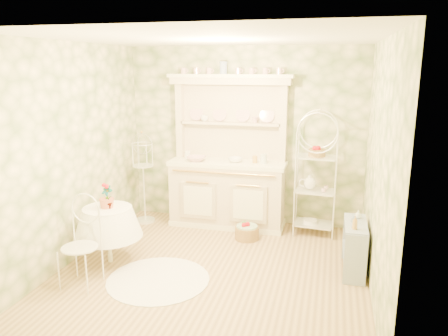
% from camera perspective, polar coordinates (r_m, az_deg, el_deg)
% --- Properties ---
extents(floor, '(3.60, 3.60, 0.00)m').
position_cam_1_polar(floor, '(5.45, -1.31, -13.06)').
color(floor, tan).
rests_on(floor, ground).
extents(ceiling, '(3.60, 3.60, 0.00)m').
position_cam_1_polar(ceiling, '(4.89, -1.49, 16.60)').
color(ceiling, white).
rests_on(ceiling, floor).
extents(wall_left, '(3.60, 3.60, 0.00)m').
position_cam_1_polar(wall_left, '(5.74, -19.01, 1.84)').
color(wall_left, '#F7E7BE').
rests_on(wall_left, floor).
extents(wall_right, '(3.60, 3.60, 0.00)m').
position_cam_1_polar(wall_right, '(4.85, 19.58, -0.20)').
color(wall_right, '#F7E7BE').
rests_on(wall_right, floor).
extents(wall_back, '(3.60, 3.60, 0.00)m').
position_cam_1_polar(wall_back, '(6.72, 2.70, 4.14)').
color(wall_back, '#F7E7BE').
rests_on(wall_back, floor).
extents(wall_front, '(3.60, 3.60, 0.00)m').
position_cam_1_polar(wall_front, '(3.36, -9.63, -5.44)').
color(wall_front, '#F7E7BE').
rests_on(wall_front, floor).
extents(kitchen_dresser, '(1.87, 0.61, 2.29)m').
position_cam_1_polar(kitchen_dresser, '(6.53, 0.47, 2.05)').
color(kitchen_dresser, beige).
rests_on(kitchen_dresser, floor).
extents(bakers_rack, '(0.56, 0.43, 1.71)m').
position_cam_1_polar(bakers_rack, '(6.38, 11.89, -1.17)').
color(bakers_rack, white).
rests_on(bakers_rack, floor).
extents(side_shelf, '(0.36, 0.75, 0.62)m').
position_cam_1_polar(side_shelf, '(5.49, 16.64, -9.87)').
color(side_shelf, '#9BA9C0').
rests_on(side_shelf, floor).
extents(round_table, '(0.71, 0.71, 0.73)m').
position_cam_1_polar(round_table, '(5.67, -14.81, -8.40)').
color(round_table, white).
rests_on(round_table, floor).
extents(cafe_chair, '(0.37, 0.37, 0.80)m').
position_cam_1_polar(cafe_chair, '(5.18, -18.30, -10.33)').
color(cafe_chair, white).
rests_on(cafe_chair, floor).
extents(birdcage_stand, '(0.34, 0.34, 1.38)m').
position_cam_1_polar(birdcage_stand, '(6.88, -10.45, -1.48)').
color(birdcage_stand, white).
rests_on(birdcage_stand, floor).
extents(floor_basket, '(0.49, 0.49, 0.25)m').
position_cam_1_polar(floor_basket, '(6.27, 3.01, -8.17)').
color(floor_basket, '#9E7B43').
rests_on(floor_basket, floor).
extents(lace_rug, '(1.20, 1.20, 0.01)m').
position_cam_1_polar(lace_rug, '(5.25, -8.59, -14.21)').
color(lace_rug, white).
rests_on(lace_rug, floor).
extents(bowl_floral, '(0.30, 0.30, 0.07)m').
position_cam_1_polar(bowl_floral, '(6.59, -3.61, 0.99)').
color(bowl_floral, white).
rests_on(bowl_floral, kitchen_dresser).
extents(bowl_white, '(0.27, 0.27, 0.07)m').
position_cam_1_polar(bowl_white, '(6.50, 1.49, 0.85)').
color(bowl_white, white).
rests_on(bowl_white, kitchen_dresser).
extents(cup_left, '(0.14, 0.14, 0.09)m').
position_cam_1_polar(cup_left, '(6.70, -2.55, 6.36)').
color(cup_left, white).
rests_on(cup_left, kitchen_dresser).
extents(cup_right, '(0.11, 0.11, 0.09)m').
position_cam_1_polar(cup_right, '(6.53, 4.08, 6.16)').
color(cup_right, white).
rests_on(cup_right, kitchen_dresser).
extents(potted_geranium, '(0.17, 0.14, 0.28)m').
position_cam_1_polar(potted_geranium, '(5.48, -14.94, -3.79)').
color(potted_geranium, '#3F7238').
rests_on(potted_geranium, round_table).
extents(bottle_amber, '(0.07, 0.07, 0.15)m').
position_cam_1_polar(bottle_amber, '(5.15, 16.73, -6.97)').
color(bottle_amber, '#BD903B').
rests_on(bottle_amber, side_shelf).
extents(bottle_blue, '(0.04, 0.04, 0.10)m').
position_cam_1_polar(bottle_blue, '(5.39, 16.49, -6.40)').
color(bottle_blue, '#90A4CE').
rests_on(bottle_blue, side_shelf).
extents(bottle_glass, '(0.09, 0.09, 0.10)m').
position_cam_1_polar(bottle_glass, '(5.53, 17.11, -5.99)').
color(bottle_glass, silver).
rests_on(bottle_glass, side_shelf).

